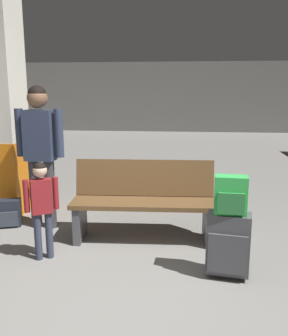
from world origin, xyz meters
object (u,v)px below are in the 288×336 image
Objects in this scene: suitcase at (228,244)px; backpack_dark_floor at (9,213)px; child at (41,200)px; bench at (144,201)px; adult at (40,142)px; backpack_bright at (231,196)px.

suitcase reaches higher than backpack_dark_floor.
child is at bearing 173.63° from suitcase.
bench is 1.75m from backpack_dark_floor.
adult is (-1.27, 0.23, 0.63)m from bench.
suitcase is 1.78× the size of backpack_dark_floor.
child is at bearing -146.39° from bench.
backpack_dark_floor is at bearing 173.04° from bench.
adult is (-2.12, 1.06, 0.75)m from suitcase.
child is (-1.80, 0.20, -0.16)m from backpack_bright.
backpack_bright is (0.00, -0.00, 0.45)m from suitcase.
bench is at bearing 135.77° from backpack_bright.
backpack_bright is at bearing -44.23° from bench.
adult is 5.08× the size of backpack_dark_floor.
backpack_bright reaches higher than bench.
bench is 0.94× the size of adult.
child reaches higher than backpack_bright.
child reaches higher than suitcase.
bench is 1.15m from child.
adult is 1.00m from backpack_dark_floor.
bench reaches higher than suitcase.
backpack_dark_floor is at bearing -176.77° from adult.
backpack_dark_floor is at bearing 132.49° from child.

